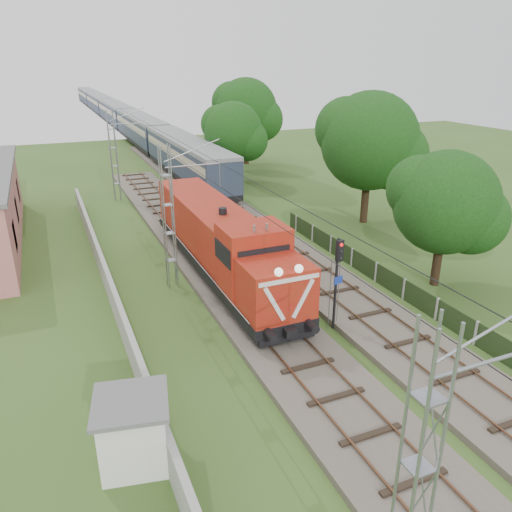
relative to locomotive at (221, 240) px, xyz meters
name	(u,v)px	position (x,y,z in m)	size (l,w,h in m)	color
ground	(327,394)	(0.00, -12.17, -2.33)	(140.00, 140.00, 0.00)	#34501E
track_main	(256,312)	(0.00, -5.17, -2.14)	(4.20, 70.00, 0.45)	#6B6054
track_side	(249,226)	(5.00, 7.83, -2.14)	(4.20, 80.00, 0.45)	#6B6054
catenary	(169,218)	(-2.95, -0.17, 1.72)	(3.31, 70.00, 8.00)	gray
boundary_wall	(109,284)	(-6.50, -0.17, -1.58)	(0.25, 40.00, 1.50)	#9E9E99
fence	(437,309)	(8.00, -9.17, -1.73)	(0.12, 32.00, 1.20)	black
locomotive	(221,240)	(0.00, 0.00, 0.00)	(3.14, 17.93, 4.55)	black
coach_rake	(116,112)	(5.00, 73.97, 0.35)	(3.26, 122.03, 3.77)	black
signal_post	(338,268)	(2.89, -7.96, 0.84)	(0.50, 0.40, 4.60)	black
relay_hut	(133,431)	(-7.40, -12.73, -1.13)	(2.70, 2.70, 2.37)	silver
tree_a	(447,204)	(10.95, -5.82, 2.46)	(5.92, 5.64, 7.68)	#332215
tree_b	(371,142)	(14.03, 5.70, 3.92)	(7.72, 7.35, 10.00)	#332215
tree_c	(234,132)	(9.55, 22.95, 2.77)	(6.30, 6.00, 8.17)	#332215
tree_d	(247,111)	(14.38, 31.32, 3.99)	(7.81, 7.44, 10.12)	#332215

